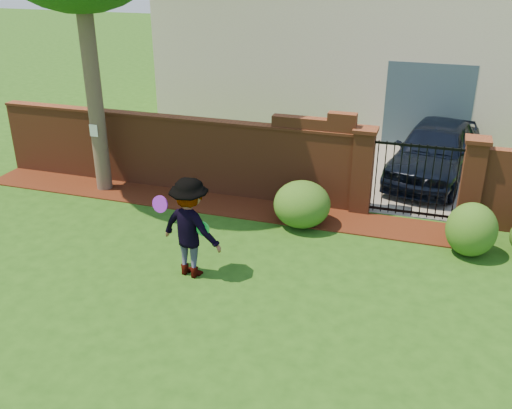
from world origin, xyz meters
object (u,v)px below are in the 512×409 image
(frisbee_purple, at_px, (160,204))
(frisbee_green, at_px, (203,229))
(car, at_px, (432,154))
(man, at_px, (189,228))

(frisbee_purple, xyz_separation_m, frisbee_green, (0.78, -0.02, -0.34))
(car, height_order, man, man)
(car, distance_m, man, 7.00)
(car, height_order, frisbee_green, car)
(man, xyz_separation_m, frisbee_purple, (-0.48, -0.06, 0.42))
(frisbee_purple, relative_size, frisbee_green, 1.16)
(car, bearing_deg, frisbee_green, -109.22)
(man, height_order, frisbee_purple, man)
(man, height_order, frisbee_green, man)
(frisbee_purple, distance_m, frisbee_green, 0.85)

